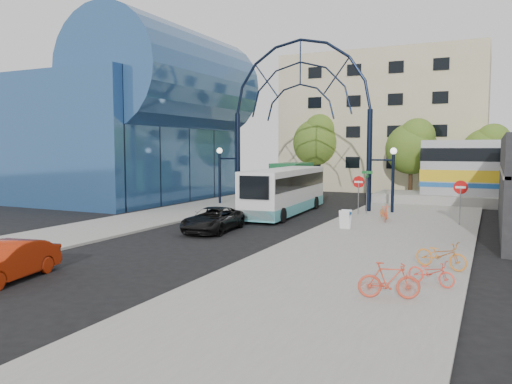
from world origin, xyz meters
The scene contains 22 objects.
ground centered at (0.00, 0.00, 0.00)m, with size 120.00×120.00×0.00m, color black.
sidewalk_east centered at (8.00, 4.00, 0.06)m, with size 8.00×56.00×0.12m, color gray.
plaza_west centered at (-6.50, 6.00, 0.06)m, with size 5.00×50.00×0.12m, color gray.
gateway_arch centered at (0.00, 14.00, 8.56)m, with size 13.64×0.44×12.10m.
stop_sign centered at (4.80, 12.00, 1.99)m, with size 0.80×0.07×2.50m.
do_not_enter_sign centered at (11.00, 10.00, 1.98)m, with size 0.76×0.07×2.48m.
street_name_sign centered at (5.20, 12.60, 2.13)m, with size 0.70×0.70×2.80m.
sandwich_board centered at (5.60, 5.98, 0.74)m, with size 0.55×0.61×0.99m.
transit_hall centered at (-15.30, 15.00, 6.70)m, with size 16.50×18.00×14.50m.
apartment_block centered at (2.00, 34.97, 7.00)m, with size 20.00×12.10×14.00m.
tree_north_a centered at (6.12, 25.93, 4.61)m, with size 4.48×4.48×7.00m.
tree_north_b centered at (-3.88, 29.93, 5.27)m, with size 5.12×5.12×8.00m.
tree_north_c centered at (12.12, 27.93, 4.28)m, with size 4.16×4.16×6.50m.
city_bus centered at (0.10, 11.04, 1.58)m, with size 3.13×11.12×3.02m.
green_truck centered at (-2.59, 19.94, 1.58)m, with size 2.45×6.27×3.16m.
black_suv centered at (-0.64, 2.77, 0.63)m, with size 2.10×4.55×1.26m, color black.
red_sedan centered at (-1.79, -8.66, 0.64)m, with size 1.36×3.91×1.29m, color #AC260A.
bike_near_a centered at (6.69, 10.79, 0.52)m, with size 0.53×1.52×0.80m, color orange.
bike_near_b centered at (7.03, 9.53, 0.61)m, with size 0.46×1.62×0.97m, color #F45330.
bike_far_a centered at (11.03, -1.23, 0.61)m, with size 0.65×1.88×0.99m, color orange.
bike_far_b centered at (10.04, -5.63, 0.64)m, with size 0.49×1.74×1.04m, color #CB4028.
bike_far_c centered at (10.96, -3.64, 0.52)m, with size 0.53×1.51×0.79m, color #F74531.
Camera 1 is at (12.58, -19.73, 4.36)m, focal length 35.00 mm.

